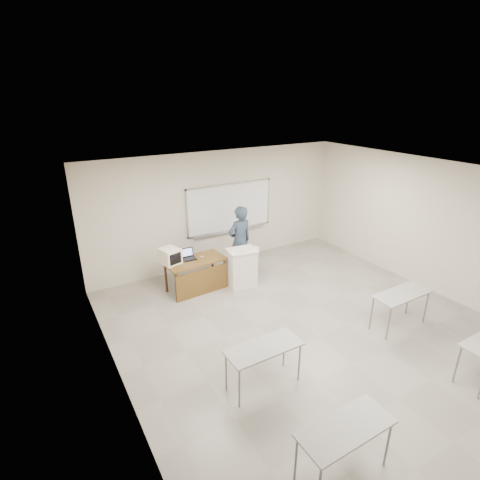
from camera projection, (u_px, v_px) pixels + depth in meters
floor at (318, 337)px, 7.10m from camera, size 7.00×8.00×0.01m
whiteboard at (230, 208)px, 9.87m from camera, size 2.48×0.10×1.31m
student_desks at (381, 347)px, 5.77m from camera, size 4.40×2.20×0.73m
instructor_desk at (197, 270)px, 8.55m from camera, size 1.36×0.68×0.75m
podium at (242, 268)px, 8.83m from camera, size 0.67×0.49×0.93m
crt_monitor at (170, 256)px, 8.34m from camera, size 0.39×0.43×0.37m
laptop at (188, 256)px, 8.62m from camera, size 0.31×0.29×0.23m
mouse at (202, 257)px, 8.69m from camera, size 0.11×0.09×0.04m
keyboard at (250, 250)px, 8.63m from camera, size 0.48×0.20×0.03m
presenter at (240, 242)px, 9.18m from camera, size 0.70×0.50×1.82m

